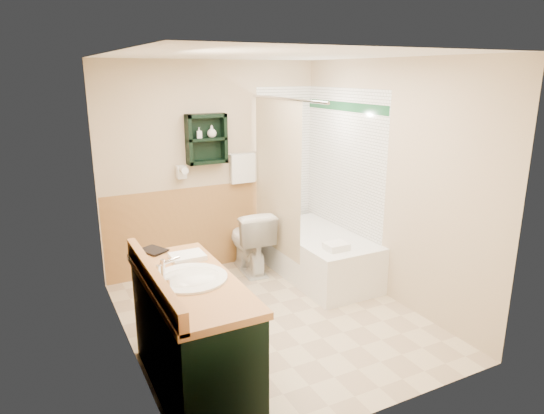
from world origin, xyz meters
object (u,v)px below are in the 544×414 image
(vanity, at_px, (193,336))
(soap_bottle_b, at_px, (212,133))
(soap_bottle_a, at_px, (199,136))
(toilet, at_px, (250,241))
(wall_shelf, at_px, (207,139))
(bathtub, at_px, (319,255))
(hair_dryer, at_px, (181,172))
(vanity_book, at_px, (145,242))

(vanity, height_order, soap_bottle_b, soap_bottle_b)
(soap_bottle_a, bearing_deg, toilet, -27.03)
(wall_shelf, distance_m, soap_bottle_b, 0.09)
(wall_shelf, height_order, bathtub, wall_shelf)
(soap_bottle_a, height_order, soap_bottle_b, soap_bottle_b)
(vanity, distance_m, toilet, 2.24)
(toilet, height_order, soap_bottle_b, soap_bottle_b)
(hair_dryer, distance_m, soap_bottle_a, 0.45)
(bathtub, bearing_deg, soap_bottle_b, 141.96)
(vanity_book, distance_m, soap_bottle_b, 1.95)
(wall_shelf, bearing_deg, vanity_book, -125.73)
(wall_shelf, xyz_separation_m, toilet, (0.39, -0.25, -1.18))
(hair_dryer, relative_size, vanity, 0.17)
(hair_dryer, relative_size, vanity_book, 1.14)
(wall_shelf, bearing_deg, toilet, -32.36)
(hair_dryer, xyz_separation_m, soap_bottle_a, (0.21, -0.03, 0.39))
(bathtub, bearing_deg, hair_dryer, 149.40)
(toilet, xyz_separation_m, soap_bottle_b, (-0.33, 0.24, 1.25))
(hair_dryer, xyz_separation_m, vanity_book, (-0.76, -1.50, -0.22))
(wall_shelf, bearing_deg, bathtub, -36.50)
(hair_dryer, bearing_deg, toilet, -21.59)
(vanity, relative_size, bathtub, 0.92)
(toilet, relative_size, vanity_book, 3.59)
(wall_shelf, relative_size, vanity, 0.40)
(vanity, relative_size, soap_bottle_a, 11.83)
(hair_dryer, distance_m, bathtub, 1.81)
(toilet, relative_size, soap_bottle_a, 6.43)
(bathtub, bearing_deg, toilet, 141.12)
(bathtub, height_order, soap_bottle_b, soap_bottle_b)
(wall_shelf, xyz_separation_m, bathtub, (1.03, -0.76, -1.29))
(hair_dryer, distance_m, soap_bottle_b, 0.55)
(bathtub, relative_size, soap_bottle_a, 12.80)
(wall_shelf, distance_m, soap_bottle_a, 0.10)
(hair_dryer, bearing_deg, wall_shelf, -4.76)
(toilet, bearing_deg, vanity_book, 45.12)
(wall_shelf, relative_size, hair_dryer, 2.29)
(bathtub, bearing_deg, vanity_book, -161.07)
(hair_dryer, bearing_deg, vanity, -105.75)
(bathtub, distance_m, soap_bottle_a, 1.89)
(hair_dryer, relative_size, soap_bottle_a, 2.05)
(soap_bottle_b, bearing_deg, toilet, -36.39)
(wall_shelf, distance_m, hair_dryer, 0.46)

